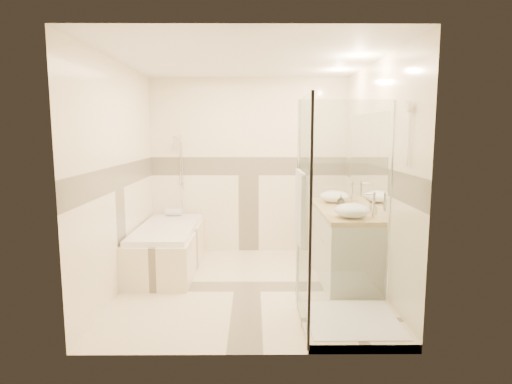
{
  "coord_description": "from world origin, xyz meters",
  "views": [
    {
      "loc": [
        0.07,
        -4.66,
        1.74
      ],
      "look_at": [
        0.1,
        0.25,
        1.05
      ],
      "focal_mm": 30.0,
      "sensor_mm": 36.0,
      "label": 1
    }
  ],
  "objects_px": {
    "shower_enclosure": "(338,271)",
    "vessel_sink_far": "(352,210)",
    "bathtub": "(168,245)",
    "amenity_bottle_b": "(341,203)",
    "vessel_sink_near": "(334,196)",
    "vanity": "(342,243)",
    "amenity_bottle_a": "(341,201)"
  },
  "relations": [
    {
      "from": "vanity",
      "to": "vessel_sink_far",
      "type": "distance_m",
      "value": 0.75
    },
    {
      "from": "amenity_bottle_a",
      "to": "amenity_bottle_b",
      "type": "relative_size",
      "value": 1.15
    },
    {
      "from": "shower_enclosure",
      "to": "amenity_bottle_b",
      "type": "bearing_deg",
      "value": 77.87
    },
    {
      "from": "shower_enclosure",
      "to": "amenity_bottle_b",
      "type": "distance_m",
      "value": 1.36
    },
    {
      "from": "bathtub",
      "to": "vessel_sink_near",
      "type": "xyz_separation_m",
      "value": [
        2.13,
        0.08,
        0.62
      ]
    },
    {
      "from": "vessel_sink_far",
      "to": "amenity_bottle_b",
      "type": "bearing_deg",
      "value": 90.0
    },
    {
      "from": "vessel_sink_far",
      "to": "vessel_sink_near",
      "type": "bearing_deg",
      "value": 90.0
    },
    {
      "from": "bathtub",
      "to": "vessel_sink_near",
      "type": "height_order",
      "value": "vessel_sink_near"
    },
    {
      "from": "shower_enclosure",
      "to": "vessel_sink_far",
      "type": "distance_m",
      "value": 0.87
    },
    {
      "from": "vessel_sink_near",
      "to": "vessel_sink_far",
      "type": "bearing_deg",
      "value": -90.0
    },
    {
      "from": "shower_enclosure",
      "to": "amenity_bottle_a",
      "type": "xyz_separation_m",
      "value": [
        0.27,
        1.3,
        0.42
      ]
    },
    {
      "from": "vanity",
      "to": "vessel_sink_near",
      "type": "relative_size",
      "value": 4.3
    },
    {
      "from": "bathtub",
      "to": "amenity_bottle_b",
      "type": "height_order",
      "value": "amenity_bottle_b"
    },
    {
      "from": "bathtub",
      "to": "amenity_bottle_a",
      "type": "relative_size",
      "value": 11.2
    },
    {
      "from": "bathtub",
      "to": "shower_enclosure",
      "type": "xyz_separation_m",
      "value": [
        1.86,
        -1.62,
        0.2
      ]
    },
    {
      "from": "vanity",
      "to": "bathtub",
      "type": "bearing_deg",
      "value": 170.75
    },
    {
      "from": "bathtub",
      "to": "shower_enclosure",
      "type": "height_order",
      "value": "shower_enclosure"
    },
    {
      "from": "vanity",
      "to": "amenity_bottle_b",
      "type": "height_order",
      "value": "amenity_bottle_b"
    },
    {
      "from": "vessel_sink_near",
      "to": "vessel_sink_far",
      "type": "relative_size",
      "value": 0.99
    },
    {
      "from": "vanity",
      "to": "amenity_bottle_b",
      "type": "distance_m",
      "value": 0.49
    },
    {
      "from": "shower_enclosure",
      "to": "vessel_sink_near",
      "type": "bearing_deg",
      "value": 80.87
    },
    {
      "from": "shower_enclosure",
      "to": "vessel_sink_far",
      "type": "xyz_separation_m",
      "value": [
        0.27,
        0.71,
        0.42
      ]
    },
    {
      "from": "shower_enclosure",
      "to": "vessel_sink_near",
      "type": "relative_size",
      "value": 5.42
    },
    {
      "from": "amenity_bottle_a",
      "to": "amenity_bottle_b",
      "type": "distance_m",
      "value": 0.03
    },
    {
      "from": "vessel_sink_near",
      "to": "amenity_bottle_b",
      "type": "height_order",
      "value": "vessel_sink_near"
    },
    {
      "from": "vessel_sink_near",
      "to": "shower_enclosure",
      "type": "bearing_deg",
      "value": -99.13
    },
    {
      "from": "vessel_sink_near",
      "to": "amenity_bottle_b",
      "type": "relative_size",
      "value": 2.84
    },
    {
      "from": "shower_enclosure",
      "to": "amenity_bottle_b",
      "type": "relative_size",
      "value": 15.4
    },
    {
      "from": "vessel_sink_far",
      "to": "amenity_bottle_a",
      "type": "height_order",
      "value": "same"
    },
    {
      "from": "bathtub",
      "to": "vessel_sink_near",
      "type": "relative_size",
      "value": 4.51
    },
    {
      "from": "vessel_sink_near",
      "to": "amenity_bottle_a",
      "type": "bearing_deg",
      "value": -90.0
    },
    {
      "from": "amenity_bottle_a",
      "to": "shower_enclosure",
      "type": "bearing_deg",
      "value": -101.83
    }
  ]
}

